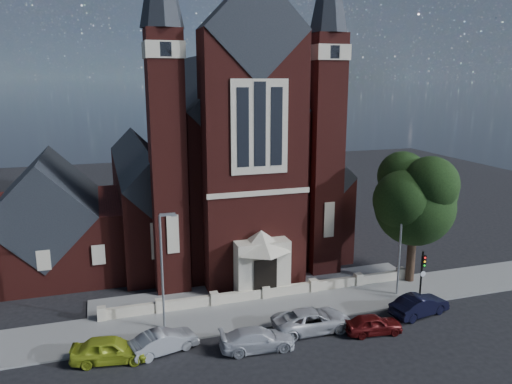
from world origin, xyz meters
TOP-DOWN VIEW (x-y plane):
  - ground at (0.00, 15.00)m, footprint 120.00×120.00m
  - pavement_strip at (0.00, 4.50)m, footprint 60.00×5.00m
  - forecourt_paving at (0.00, 8.50)m, footprint 26.00×3.00m
  - forecourt_wall at (0.00, 6.50)m, footprint 24.00×0.40m
  - church at (-0.00, 22.94)m, footprint 20.01×34.90m
  - parish_hall at (-16.00, 18.00)m, footprint 12.00×12.20m
  - street_tree at (12.60, 5.71)m, footprint 6.40×6.60m
  - street_lamp_left at (-7.91, 4.00)m, footprint 1.16×0.22m
  - street_lamp_right at (10.09, 4.00)m, footprint 1.16×0.22m
  - traffic_signal at (11.00, 2.43)m, footprint 0.28×0.42m
  - car_lime_van at (-11.59, 1.11)m, footprint 4.77×2.53m
  - car_silver_a at (-8.40, 1.19)m, footprint 4.48×2.57m
  - car_silver_b at (-2.79, -0.26)m, footprint 4.86×2.27m
  - car_white_suv at (1.43, 0.90)m, footprint 5.39×2.51m
  - car_dark_red at (5.12, -0.69)m, footprint 3.99×1.98m
  - car_navy at (9.63, 0.64)m, footprint 4.77×2.48m

SIDE VIEW (x-z plane):
  - ground at x=0.00m, z-range 0.00..0.00m
  - pavement_strip at x=0.00m, z-range -0.06..0.06m
  - forecourt_paving at x=0.00m, z-range -0.07..0.07m
  - forecourt_wall at x=0.00m, z-range -0.45..0.45m
  - car_dark_red at x=5.12m, z-range 0.00..1.31m
  - car_silver_b at x=-2.79m, z-range 0.00..1.37m
  - car_silver_a at x=-8.40m, z-range 0.00..1.40m
  - car_white_suv at x=1.43m, z-range 0.00..1.49m
  - car_navy at x=9.63m, z-range 0.00..1.50m
  - car_lime_van at x=-11.59m, z-range 0.00..1.55m
  - traffic_signal at x=11.00m, z-range 0.58..4.58m
  - parish_hall at x=-16.00m, z-range -1.11..9.13m
  - street_lamp_left at x=-7.91m, z-range 0.55..8.64m
  - street_lamp_right at x=10.09m, z-range 0.55..8.64m
  - street_tree at x=12.60m, z-range 1.61..12.31m
  - church at x=0.00m, z-range -6.41..22.79m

